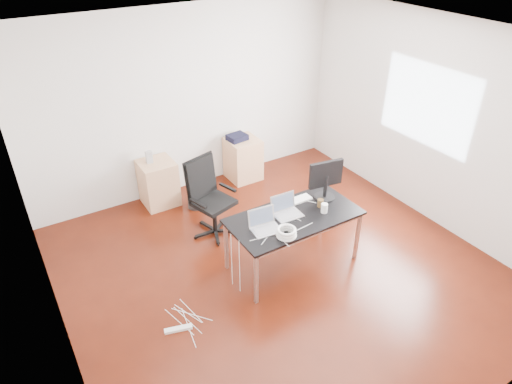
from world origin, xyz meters
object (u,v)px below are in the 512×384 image
desk (294,219)px  office_chair (209,194)px  filing_cabinet_right (243,159)px  pc_tower (324,206)px  filing_cabinet_left (158,183)px

desk → office_chair: size_ratio=1.48×
filing_cabinet_right → pc_tower: filing_cabinet_right is taller
pc_tower → office_chair: bearing=158.6°
filing_cabinet_right → pc_tower: size_ratio=1.56×
desk → filing_cabinet_right: (0.58, 2.22, -0.33)m
filing_cabinet_right → filing_cabinet_left: bearing=180.0°
office_chair → filing_cabinet_left: 1.13m
desk → office_chair: 1.29m
filing_cabinet_right → office_chair: bearing=-137.3°
desk → pc_tower: (0.96, 0.57, -0.46)m
pc_tower → desk: bearing=-149.6°
office_chair → pc_tower: size_ratio=2.40×
office_chair → pc_tower: office_chair is taller
office_chair → filing_cabinet_left: bearing=91.7°
desk → filing_cabinet_right: 2.31m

